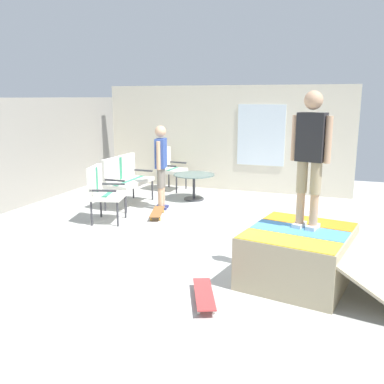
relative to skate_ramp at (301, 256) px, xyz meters
name	(u,v)px	position (x,y,z in m)	size (l,w,h in m)	color
ground_plane	(189,240)	(1.11, 1.87, -0.38)	(12.00, 12.00, 0.10)	#B2B2AD
house_facade	(225,138)	(4.91, 2.36, 0.92)	(0.23, 6.00, 2.48)	beige
skate_ramp	(301,256)	(0.00, 0.00, 0.00)	(1.65, 2.22, 0.65)	tan
patio_bench	(125,176)	(2.65, 3.88, 0.29)	(1.26, 0.56, 1.02)	#38383D
patio_chair_near_house	(168,165)	(4.32, 3.61, 0.29)	(0.65, 0.59, 1.02)	#38383D
patio_chair_by_wall	(102,189)	(1.40, 3.65, 0.29)	(0.74, 0.69, 1.02)	#38383D
patio_table	(194,182)	(3.57, 2.68, 0.08)	(0.90, 0.90, 0.57)	#38383D
person_watching	(161,161)	(2.62, 3.03, 0.65)	(0.47, 0.29, 1.67)	navy
person_skater	(311,151)	(0.12, -0.03, 1.28)	(0.30, 0.47, 1.64)	silver
skateboard_by_bench	(157,212)	(2.05, 2.87, -0.24)	(0.82, 0.43, 0.10)	brown
skateboard_spare	(204,294)	(-0.92, 0.93, -0.24)	(0.81, 0.50, 0.10)	#B23838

